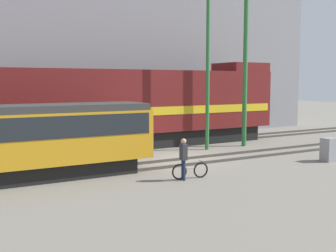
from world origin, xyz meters
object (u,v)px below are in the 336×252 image
Objects in this scene: streetcar at (17,138)px; utility_pole_right at (245,73)px; bicycle at (190,171)px; utility_pole_center at (208,68)px; person at (183,155)px; freight_locomotive at (121,108)px; signal_box at (329,150)px.

utility_pole_right is (14.33, 2.95, 2.86)m from streetcar.
bicycle is 10.84m from utility_pole_right.
utility_pole_center reaches higher than utility_pole_right.
person is 10.92m from utility_pole_right.
utility_pole_right is at bearing 36.17° from person.
bicycle is at bearing -130.25° from utility_pole_center.
freight_locomotive reaches higher than bicycle.
utility_pole_right is at bearing 0.00° from utility_pole_center.
utility_pole_center reaches higher than freight_locomotive.
utility_pole_center is at bearing 14.40° from streetcar.
freight_locomotive is at bearing 145.53° from utility_pole_center.
utility_pole_center is (5.47, 6.09, 3.84)m from person.
freight_locomotive is 5.73m from utility_pole_center.
signal_box is (0.39, -6.22, -4.05)m from utility_pole_right.
streetcar is 1.21× the size of utility_pole_right.
freight_locomotive reaches higher than streetcar.
utility_pole_center is at bearing 48.06° from person.
bicycle is 0.94× the size of person.
utility_pole_right is at bearing 37.08° from bicycle.
person is 8.74m from signal_box.
freight_locomotive is 9.32m from streetcar.
signal_box is at bearing -1.54° from bicycle.
freight_locomotive is at bearing 157.61° from utility_pole_right.
signal_box is at bearing -12.53° from streetcar.
person reaches higher than bicycle.
bicycle is at bearing 13.20° from person.
utility_pole_center reaches higher than person.
person is (6.00, -3.14, -0.72)m from streetcar.
utility_pole_center is at bearing -180.00° from utility_pole_right.
bicycle is at bearing -142.92° from utility_pole_right.
streetcar reaches higher than person.
utility_pole_center is (5.08, 5.99, 4.57)m from bicycle.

